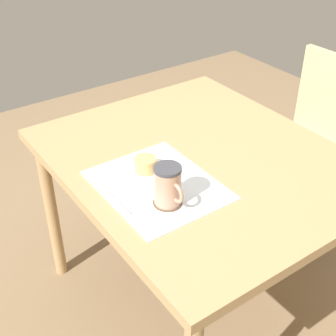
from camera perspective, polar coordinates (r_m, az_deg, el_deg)
ground_plane at (r=2.09m, az=3.19°, el=-15.82°), size 4.40×4.40×0.02m
dining_table at (r=1.64m, az=3.90°, el=-0.82°), size 1.07×0.90×0.73m
wooden_chair at (r=2.29m, az=16.99°, el=3.18°), size 0.43×0.43×0.85m
placemat at (r=1.45m, az=-1.29°, el=-2.08°), size 0.40×0.33×0.00m
pastry_plate at (r=1.50m, az=-2.71°, el=-0.48°), size 0.17×0.17×0.01m
pastry at (r=1.48m, az=-2.74°, el=0.44°), size 0.07×0.07×0.05m
coffee_coaster at (r=1.38m, az=-0.04°, el=-4.22°), size 0.09×0.09×0.00m
coffee_mug at (r=1.34m, az=0.01°, el=-2.12°), size 0.11×0.08×0.12m
teaspoon at (r=1.38m, az=-6.17°, el=-4.19°), size 0.13×0.01×0.01m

